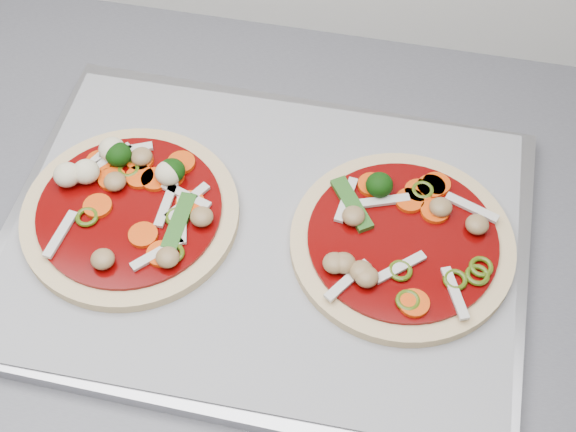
# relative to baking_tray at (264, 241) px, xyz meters

# --- Properties ---
(countertop) EXTENTS (3.60, 0.60, 0.04)m
(countertop) POSITION_rel_baking_tray_xyz_m (0.06, -0.02, -0.03)
(countertop) COLOR #5D5D64
(countertop) RESTS_ON base_cabinet
(baking_tray) EXTENTS (0.46, 0.34, 0.01)m
(baking_tray) POSITION_rel_baking_tray_xyz_m (0.00, 0.00, 0.00)
(baking_tray) COLOR #9A999F
(baking_tray) RESTS_ON countertop
(parchment) EXTENTS (0.43, 0.32, 0.00)m
(parchment) POSITION_rel_baking_tray_xyz_m (0.00, 0.00, 0.01)
(parchment) COLOR gray
(parchment) RESTS_ON baking_tray
(pizza_left) EXTENTS (0.23, 0.23, 0.03)m
(pizza_left) POSITION_rel_baking_tray_xyz_m (-0.12, -0.00, 0.02)
(pizza_left) COLOR #DABC88
(pizza_left) RESTS_ON parchment
(pizza_right) EXTENTS (0.25, 0.25, 0.03)m
(pizza_right) POSITION_rel_baking_tray_xyz_m (0.12, 0.01, 0.02)
(pizza_right) COLOR #DABC88
(pizza_right) RESTS_ON parchment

